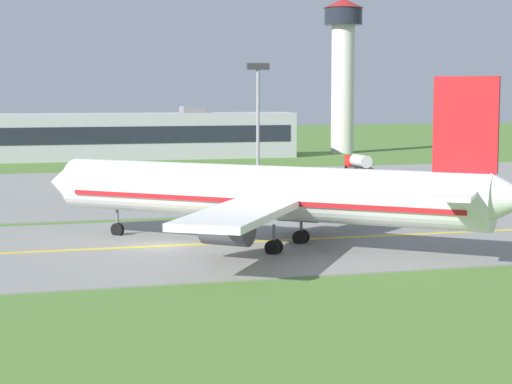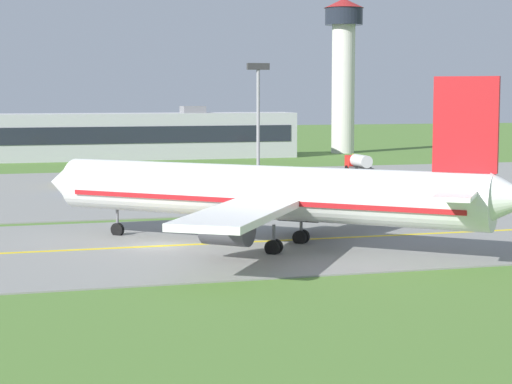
{
  "view_description": "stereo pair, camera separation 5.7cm",
  "coord_description": "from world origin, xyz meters",
  "px_view_note": "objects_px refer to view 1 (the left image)",
  "views": [
    {
      "loc": [
        -12.36,
        -68.69,
        11.61
      ],
      "look_at": [
        7.57,
        -0.24,
        4.0
      ],
      "focal_mm": 65.52,
      "sensor_mm": 36.0,
      "label": 1
    },
    {
      "loc": [
        -12.3,
        -68.7,
        11.61
      ],
      "look_at": [
        7.57,
        -0.24,
        4.0
      ],
      "focal_mm": 65.52,
      "sensor_mm": 36.0,
      "label": 2
    }
  ],
  "objects_px": {
    "airplane_lead": "(269,193)",
    "service_truck_baggage": "(84,181)",
    "service_truck_catering": "(80,174)",
    "service_truck_pushback": "(211,177)",
    "apron_light_mast": "(258,114)",
    "control_tower": "(343,61)",
    "service_truck_fuel": "(358,162)"
  },
  "relations": [
    {
      "from": "service_truck_baggage",
      "to": "service_truck_pushback",
      "type": "relative_size",
      "value": 0.91
    },
    {
      "from": "apron_light_mast",
      "to": "service_truck_catering",
      "type": "bearing_deg",
      "value": 127.92
    },
    {
      "from": "service_truck_baggage",
      "to": "control_tower",
      "type": "height_order",
      "value": "control_tower"
    },
    {
      "from": "service_truck_catering",
      "to": "control_tower",
      "type": "relative_size",
      "value": 0.21
    },
    {
      "from": "service_truck_fuel",
      "to": "service_truck_pushback",
      "type": "bearing_deg",
      "value": -152.12
    },
    {
      "from": "control_tower",
      "to": "service_truck_pushback",
      "type": "bearing_deg",
      "value": -125.31
    },
    {
      "from": "control_tower",
      "to": "service_truck_baggage",
      "type": "bearing_deg",
      "value": -132.45
    },
    {
      "from": "airplane_lead",
      "to": "service_truck_pushback",
      "type": "bearing_deg",
      "value": 81.77
    },
    {
      "from": "airplane_lead",
      "to": "service_truck_baggage",
      "type": "xyz_separation_m",
      "value": [
        -9.47,
        41.4,
        -2.6
      ]
    },
    {
      "from": "airplane_lead",
      "to": "service_truck_baggage",
      "type": "distance_m",
      "value": 42.55
    },
    {
      "from": "service_truck_pushback",
      "to": "control_tower",
      "type": "relative_size",
      "value": 0.23
    },
    {
      "from": "service_truck_baggage",
      "to": "apron_light_mast",
      "type": "distance_m",
      "value": 22.5
    },
    {
      "from": "service_truck_catering",
      "to": "service_truck_pushback",
      "type": "height_order",
      "value": "service_truck_catering"
    },
    {
      "from": "control_tower",
      "to": "apron_light_mast",
      "type": "bearing_deg",
      "value": -117.72
    },
    {
      "from": "service_truck_fuel",
      "to": "apron_light_mast",
      "type": "height_order",
      "value": "apron_light_mast"
    },
    {
      "from": "control_tower",
      "to": "apron_light_mast",
      "type": "relative_size",
      "value": 2.0
    },
    {
      "from": "service_truck_baggage",
      "to": "service_truck_catering",
      "type": "distance_m",
      "value": 9.04
    },
    {
      "from": "service_truck_catering",
      "to": "control_tower",
      "type": "xyz_separation_m",
      "value": [
        55.07,
        51.62,
        16.03
      ]
    },
    {
      "from": "service_truck_baggage",
      "to": "control_tower",
      "type": "distance_m",
      "value": 83.73
    },
    {
      "from": "airplane_lead",
      "to": "control_tower",
      "type": "height_order",
      "value": "control_tower"
    },
    {
      "from": "service_truck_pushback",
      "to": "apron_light_mast",
      "type": "distance_m",
      "value": 19.44
    },
    {
      "from": "service_truck_fuel",
      "to": "apron_light_mast",
      "type": "bearing_deg",
      "value": -128.18
    },
    {
      "from": "service_truck_pushback",
      "to": "control_tower",
      "type": "xyz_separation_m",
      "value": [
        39.25,
        55.41,
        16.38
      ]
    },
    {
      "from": "control_tower",
      "to": "service_truck_catering",
      "type": "bearing_deg",
      "value": -136.86
    },
    {
      "from": "service_truck_baggage",
      "to": "control_tower",
      "type": "relative_size",
      "value": 0.21
    },
    {
      "from": "service_truck_baggage",
      "to": "airplane_lead",
      "type": "bearing_deg",
      "value": -77.11
    },
    {
      "from": "airplane_lead",
      "to": "service_truck_catering",
      "type": "relative_size",
      "value": 5.36
    },
    {
      "from": "service_truck_catering",
      "to": "apron_light_mast",
      "type": "bearing_deg",
      "value": -52.08
    },
    {
      "from": "control_tower",
      "to": "service_truck_fuel",
      "type": "bearing_deg",
      "value": -108.43
    },
    {
      "from": "airplane_lead",
      "to": "service_truck_baggage",
      "type": "relative_size",
      "value": 5.35
    },
    {
      "from": "service_truck_fuel",
      "to": "service_truck_catering",
      "type": "distance_m",
      "value": 42.15
    },
    {
      "from": "apron_light_mast",
      "to": "service_truck_fuel",
      "type": "bearing_deg",
      "value": 51.82
    }
  ]
}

